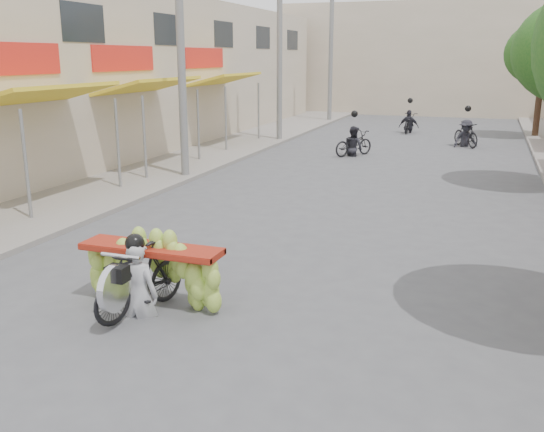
{
  "coord_description": "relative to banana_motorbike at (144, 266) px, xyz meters",
  "views": [
    {
      "loc": [
        3.27,
        -4.48,
        3.65
      ],
      "look_at": [
        0.05,
        4.64,
        1.1
      ],
      "focal_mm": 40.0,
      "sensor_mm": 36.0,
      "label": 1
    }
  ],
  "objects": [
    {
      "name": "utility_pole_mid",
      "position": [
        -4.11,
        9.21,
        3.34
      ],
      "size": [
        0.6,
        0.24,
        8.0
      ],
      "color": "slate",
      "rests_on": "ground"
    },
    {
      "name": "street_tree_far",
      "position": [
        6.69,
        23.21,
        3.09
      ],
      "size": [
        3.4,
        3.4,
        5.25
      ],
      "color": "#3A2719",
      "rests_on": "ground"
    },
    {
      "name": "far_building",
      "position": [
        1.29,
        35.21,
        2.81
      ],
      "size": [
        20.0,
        6.0,
        7.0
      ],
      "primitive_type": "cube",
      "color": "#C2B199",
      "rests_on": "ground"
    },
    {
      "name": "bg_motorbike_a",
      "position": [
        -0.15,
        15.3,
        0.04
      ],
      "size": [
        1.47,
        1.74,
        1.95
      ],
      "color": "black",
      "rests_on": "ground"
    },
    {
      "name": "utility_pole_back",
      "position": [
        -4.11,
        27.21,
        3.34
      ],
      "size": [
        0.6,
        0.24,
        8.0
      ],
      "color": "slate",
      "rests_on": "ground"
    },
    {
      "name": "bg_motorbike_c",
      "position": [
        0.93,
        23.22,
        0.1
      ],
      "size": [
        1.0,
        1.7,
        1.95
      ],
      "color": "black",
      "rests_on": "ground"
    },
    {
      "name": "bg_motorbike_b",
      "position": [
        3.77,
        19.21,
        0.15
      ],
      "size": [
        1.41,
        1.73,
        1.95
      ],
      "color": "black",
      "rests_on": "ground"
    },
    {
      "name": "shophouse_row_left",
      "position": [
        -10.69,
        11.19,
        2.31
      ],
      "size": [
        9.77,
        40.0,
        6.0
      ],
      "color": "#C2B199",
      "rests_on": "ground"
    },
    {
      "name": "utility_pole_far",
      "position": [
        -4.11,
        18.21,
        3.34
      ],
      "size": [
        0.6,
        0.24,
        8.0
      ],
      "color": "slate",
      "rests_on": "ground"
    },
    {
      "name": "banana_motorbike",
      "position": [
        0.0,
        0.0,
        0.0
      ],
      "size": [
        2.2,
        1.89,
        2.06
      ],
      "color": "black",
      "rests_on": "ground"
    },
    {
      "name": "sidewalk_left",
      "position": [
        -5.71,
        12.21,
        -0.63
      ],
      "size": [
        4.0,
        60.0,
        0.12
      ],
      "primitive_type": "cube",
      "color": "gray",
      "rests_on": "ground"
    }
  ]
}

